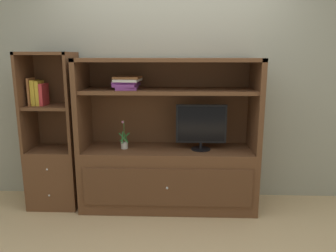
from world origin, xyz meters
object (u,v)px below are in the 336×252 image
(tv_monitor, at_px, (201,126))
(potted_plant, at_px, (124,143))
(media_console, at_px, (168,162))
(upright_book_row, at_px, (38,93))
(magazine_stack, at_px, (127,83))
(bookshelf_tall, at_px, (55,157))

(tv_monitor, xyz_separation_m, potted_plant, (-0.79, 0.01, -0.19))
(media_console, distance_m, potted_plant, 0.50)
(tv_monitor, relative_size, potted_plant, 1.72)
(upright_book_row, bearing_deg, media_console, 0.28)
(tv_monitor, height_order, upright_book_row, upright_book_row)
(magazine_stack, relative_size, bookshelf_tall, 0.21)
(bookshelf_tall, bearing_deg, tv_monitor, -1.43)
(tv_monitor, distance_m, magazine_stack, 0.87)
(media_console, relative_size, bookshelf_tall, 1.12)
(media_console, height_order, magazine_stack, media_console)
(magazine_stack, bearing_deg, tv_monitor, -2.36)
(tv_monitor, xyz_separation_m, magazine_stack, (-0.75, 0.03, 0.43))
(potted_plant, distance_m, upright_book_row, 1.02)
(magazine_stack, distance_m, bookshelf_tall, 1.12)
(bookshelf_tall, relative_size, upright_book_row, 5.82)
(tv_monitor, height_order, potted_plant, tv_monitor)
(upright_book_row, bearing_deg, tv_monitor, -1.01)
(tv_monitor, xyz_separation_m, upright_book_row, (-1.67, 0.03, 0.33))
(potted_plant, height_order, upright_book_row, upright_book_row)
(media_console, height_order, bookshelf_tall, bookshelf_tall)
(potted_plant, relative_size, upright_book_row, 1.07)
(media_console, distance_m, magazine_stack, 0.92)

